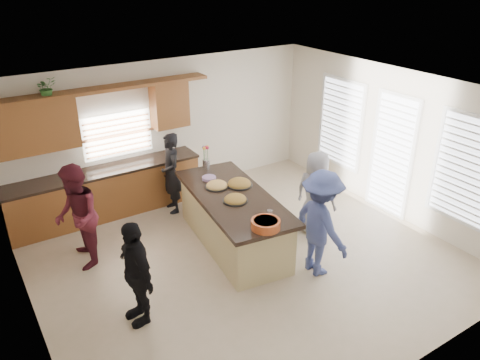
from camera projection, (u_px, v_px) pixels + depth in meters
floor at (246, 258)px, 7.81m from camera, size 6.50×6.50×0.00m
room_shell at (247, 152)px, 7.00m from camera, size 6.52×6.02×2.81m
back_cabinetry at (101, 171)px, 8.78m from camera, size 4.08×0.66×2.46m
right_wall_glazing at (394, 148)px, 8.71m from camera, size 0.06×4.00×2.25m
island at (233, 221)px, 8.02m from camera, size 1.49×2.83×0.95m
platter_front at (235, 200)px, 7.60m from camera, size 0.41×0.41×0.17m
platter_mid at (239, 184)px, 8.14m from camera, size 0.46×0.46×0.18m
platter_back at (217, 186)px, 8.07m from camera, size 0.41×0.41×0.17m
salad_bowl at (266, 224)px, 6.82m from camera, size 0.43×0.43×0.13m
clear_cup at (270, 214)px, 7.14m from camera, size 0.09×0.09×0.10m
plate_stack at (209, 178)px, 8.36m from camera, size 0.25×0.25×0.05m
flower_vase at (206, 157)px, 8.72m from camera, size 0.14×0.14×0.45m
potted_plant at (46, 88)px, 7.80m from camera, size 0.40×0.37×0.36m
woman_left_back at (171, 173)px, 8.98m from camera, size 0.46×0.63×1.60m
woman_left_mid at (77, 217)px, 7.31m from camera, size 0.78×0.94×1.73m
woman_left_front at (136, 273)px, 6.17m from camera, size 0.41×0.91×1.53m
woman_right_back at (321, 223)px, 7.13m from camera, size 0.69×1.15×1.73m
woman_right_front at (316, 193)px, 8.26m from camera, size 0.73×0.89×1.55m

